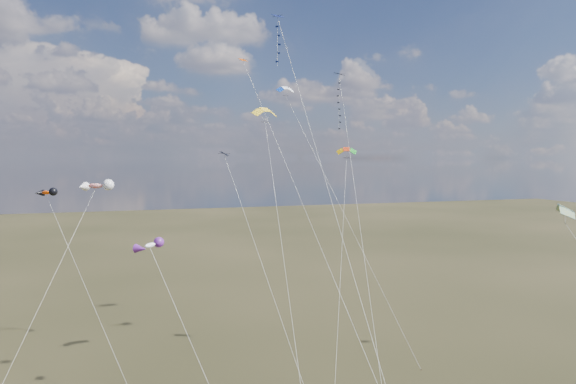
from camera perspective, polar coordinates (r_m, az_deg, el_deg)
name	(u,v)px	position (r m, az deg, el deg)	size (l,w,h in m)	color
diamond_black_high	(341,114)	(57.67, 5.91, 8.59)	(6.74, 24.76, 31.62)	black
diamond_navy_tall	(286,67)	(44.38, -0.20, 13.68)	(4.15, 19.58, 34.40)	#0E164F
diamond_black_mid	(253,237)	(42.08, -3.93, -4.97)	(6.14, 11.22, 22.53)	black
diamond_orange_center	(289,170)	(46.54, 0.07, 2.48)	(5.91, 29.15, 32.65)	#C54200
parafoil_yellow	(265,111)	(52.87, -2.54, 9.01)	(3.28, 19.97, 27.55)	yellow
parafoil_blue_white	(286,89)	(67.80, -0.18, 11.34)	(10.00, 19.76, 31.68)	#0E3DAF
parafoil_striped	(566,208)	(43.61, 28.52, -1.62)	(6.85, 12.41, 18.93)	gold
parafoil_tricolor	(347,151)	(56.68, 6.52, 4.60)	(7.77, 13.23, 23.48)	#DAA405
novelty_orange_black	(46,193)	(60.52, -25.27, -0.13)	(9.35, 11.05, 18.81)	#EB4000
novelty_white_purple	(150,246)	(43.01, -15.04, -5.82)	(7.13, 10.02, 15.41)	white
novelty_redwhite_stripe	(95,186)	(58.89, -20.63, 0.61)	(10.32, 13.09, 19.67)	red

